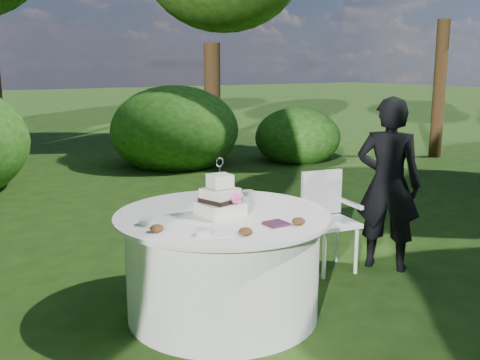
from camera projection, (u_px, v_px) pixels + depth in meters
name	position (u px, v px, depth m)	size (l,w,h in m)	color
ground	(223.00, 313.00, 4.19)	(80.00, 80.00, 0.00)	#1A360E
napkins	(276.00, 224.00, 3.75)	(0.14, 0.14, 0.02)	#421C35
feather_plume	(238.00, 234.00, 3.53)	(0.48, 0.07, 0.01)	white
guest	(388.00, 184.00, 4.99)	(0.57, 0.37, 1.56)	black
table	(223.00, 264.00, 4.12)	(1.56, 1.56, 0.77)	white
cake	(220.00, 200.00, 3.97)	(0.29, 0.30, 0.42)	white
chair	(327.00, 213.00, 5.04)	(0.48, 0.47, 0.88)	white
votives	(203.00, 214.00, 3.96)	(1.14, 0.86, 0.04)	silver
petal_cups	(233.00, 216.00, 3.87)	(1.05, 1.10, 0.05)	#562D16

